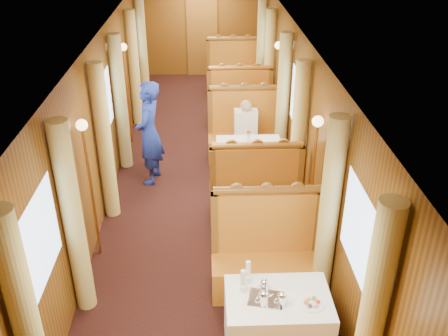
{
  "coord_description": "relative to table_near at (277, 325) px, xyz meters",
  "views": [
    {
      "loc": [
        0.07,
        -7.2,
        4.23
      ],
      "look_at": [
        0.29,
        -1.35,
        1.05
      ],
      "focal_mm": 40.0,
      "sensor_mm": 36.0,
      "label": 1
    }
  ],
  "objects": [
    {
      "name": "floor",
      "position": [
        -0.75,
        3.5,
        -0.38
      ],
      "size": [
        3.0,
        12.0,
        0.01
      ],
      "primitive_type": null,
      "color": "black",
      "rests_on": "ground"
    },
    {
      "name": "ceiling",
      "position": [
        -0.75,
        3.5,
        2.12
      ],
      "size": [
        3.0,
        12.0,
        0.01
      ],
      "primitive_type": null,
      "rotation": [
        3.14,
        0.0,
        0.0
      ],
      "color": "silver",
      "rests_on": "wall_left"
    },
    {
      "name": "wall_far",
      "position": [
        -0.75,
        9.5,
        0.88
      ],
      "size": [
        3.0,
        0.01,
        2.5
      ],
      "primitive_type": null,
      "rotation": [
        1.57,
        0.0,
        0.0
      ],
      "color": "brown",
      "rests_on": "floor"
    },
    {
      "name": "wall_left",
      "position": [
        -2.25,
        3.5,
        0.88
      ],
      "size": [
        0.01,
        12.0,
        2.5
      ],
      "primitive_type": null,
      "rotation": [
        1.57,
        0.0,
        1.57
      ],
      "color": "brown",
      "rests_on": "floor"
    },
    {
      "name": "wall_right",
      "position": [
        0.75,
        3.5,
        0.88
      ],
      "size": [
        0.01,
        12.0,
        2.5
      ],
      "primitive_type": null,
      "rotation": [
        1.57,
        0.0,
        -1.57
      ],
      "color": "brown",
      "rests_on": "floor"
    },
    {
      "name": "doorway_far",
      "position": [
        -0.75,
        9.47,
        0.62
      ],
      "size": [
        0.8,
        0.04,
        2.0
      ],
      "primitive_type": "cube",
      "color": "brown",
      "rests_on": "floor"
    },
    {
      "name": "table_near",
      "position": [
        0.0,
        0.0,
        0.0
      ],
      "size": [
        1.05,
        0.72,
        0.75
      ],
      "primitive_type": "cube",
      "color": "white",
      "rests_on": "floor"
    },
    {
      "name": "banquette_near_aft",
      "position": [
        0.0,
        1.01,
        0.05
      ],
      "size": [
        1.3,
        0.55,
        1.34
      ],
      "color": "#A94812",
      "rests_on": "floor"
    },
    {
      "name": "table_mid",
      "position": [
        0.0,
        3.5,
        0.0
      ],
      "size": [
        1.05,
        0.72,
        0.75
      ],
      "primitive_type": "cube",
      "color": "white",
      "rests_on": "floor"
    },
    {
      "name": "banquette_mid_fwd",
      "position": [
        0.0,
        2.49,
        0.05
      ],
      "size": [
        1.3,
        0.55,
        1.34
      ],
      "color": "#A94812",
      "rests_on": "floor"
    },
    {
      "name": "banquette_mid_aft",
      "position": [
        0.0,
        4.51,
        0.05
      ],
      "size": [
        1.3,
        0.55,
        1.34
      ],
      "color": "#A94812",
      "rests_on": "floor"
    },
    {
      "name": "table_far",
      "position": [
        0.0,
        7.0,
        0.0
      ],
      "size": [
        1.05,
        0.72,
        0.75
      ],
      "primitive_type": "cube",
      "color": "white",
      "rests_on": "floor"
    },
    {
      "name": "banquette_far_fwd",
      "position": [
        0.0,
        5.99,
        0.05
      ],
      "size": [
        1.3,
        0.55,
        1.34
      ],
      "color": "#A94812",
      "rests_on": "floor"
    },
    {
      "name": "banquette_far_aft",
      "position": [
        0.0,
        8.01,
        0.05
      ],
      "size": [
        1.3,
        0.55,
        1.34
      ],
      "color": "#A94812",
      "rests_on": "floor"
    },
    {
      "name": "tea_tray",
      "position": [
        -0.13,
        -0.03,
        0.38
      ],
      "size": [
        0.39,
        0.33,
        0.01
      ],
      "primitive_type": "cube",
      "rotation": [
        0.0,
        0.0,
        -0.22
      ],
      "color": "silver",
      "rests_on": "table_near"
    },
    {
      "name": "teapot_left",
      "position": [
        -0.16,
        -0.1,
        0.44
      ],
      "size": [
        0.2,
        0.17,
        0.14
      ],
      "primitive_type": null,
      "rotation": [
        0.0,
        0.0,
        0.35
      ],
      "color": "silver",
      "rests_on": "tea_tray"
    },
    {
      "name": "teapot_right",
      "position": [
        0.01,
        -0.11,
        0.44
      ],
      "size": [
        0.18,
        0.16,
        0.12
      ],
      "primitive_type": null,
      "rotation": [
        0.0,
        0.0,
        0.34
      ],
      "color": "silver",
      "rests_on": "tea_tray"
    },
    {
      "name": "teapot_back",
      "position": [
        -0.14,
        0.09,
        0.43
      ],
      "size": [
        0.17,
        0.14,
        0.12
      ],
      "primitive_type": null,
      "rotation": [
        0.0,
        0.0,
        0.29
      ],
      "color": "silver",
      "rests_on": "tea_tray"
    },
    {
      "name": "fruit_plate",
      "position": [
        0.31,
        -0.11,
        0.39
      ],
      "size": [
        0.24,
        0.24,
        0.05
      ],
      "rotation": [
        0.0,
        0.0,
        -0.14
      ],
      "color": "white",
      "rests_on": "table_near"
    },
    {
      "name": "cup_inboard",
      "position": [
        -0.35,
        0.1,
        0.48
      ],
      "size": [
        0.08,
        0.08,
        0.26
      ],
      "rotation": [
        0.0,
        0.0,
        -0.25
      ],
      "color": "white",
      "rests_on": "table_near"
    },
    {
      "name": "cup_outboard",
      "position": [
        -0.29,
        0.23,
        0.48
      ],
      "size": [
        0.08,
        0.08,
        0.26
      ],
      "rotation": [
        0.0,
        0.0,
        -0.1
      ],
      "color": "white",
      "rests_on": "table_near"
    },
    {
      "name": "rose_vase_mid",
      "position": [
        -0.02,
        3.47,
        0.55
      ],
      "size": [
        0.06,
        0.06,
        0.36
      ],
      "rotation": [
        0.0,
        0.0,
        -0.01
      ],
      "color": "silver",
      "rests_on": "table_mid"
    },
    {
      "name": "rose_vase_far",
      "position": [
        -0.03,
        6.97,
        0.55
      ],
      "size": [
        0.06,
        0.06,
        0.36
      ],
      "rotation": [
        0.0,
        0.0,
        0.43
      ],
      "color": "silver",
      "rests_on": "table_far"
    },
    {
      "name": "window_left_near",
      "position": [
        -2.24,
        0.0,
        1.07
      ],
      "size": [
        0.01,
        1.2,
        0.9
      ],
      "primitive_type": null,
      "rotation": [
        1.57,
        0.0,
        1.57
      ],
      "color": "#93ADD1",
      "rests_on": "wall_left"
    },
    {
      "name": "curtain_left_near_a",
      "position": [
        -2.13,
        -0.78,
        0.8
      ],
      "size": [
        0.22,
        0.22,
        2.35
      ],
      "primitive_type": "cylinder",
      "color": "#D1BF6B",
      "rests_on": "floor"
    },
    {
      "name": "curtain_left_near_b",
      "position": [
        -2.13,
        0.78,
        0.8
      ],
      "size": [
        0.22,
        0.22,
        2.35
      ],
      "primitive_type": "cylinder",
      "color": "#D1BF6B",
      "rests_on": "floor"
    },
    {
      "name": "window_right_near",
      "position": [
        0.74,
        0.0,
        1.07
      ],
      "size": [
        0.01,
        1.2,
        0.9
      ],
      "primitive_type": null,
      "rotation": [
        1.57,
        0.0,
        -1.57
      ],
      "color": "#93ADD1",
      "rests_on": "wall_right"
    },
    {
      "name": "curtain_right_near_a",
      "position": [
        0.63,
        -0.78,
        0.8
      ],
      "size": [
        0.22,
        0.22,
        2.35
      ],
      "primitive_type": "cylinder",
      "color": "#D1BF6B",
      "rests_on": "floor"
    },
    {
      "name": "curtain_right_near_b",
      "position": [
        0.63,
        0.78,
        0.8
      ],
      "size": [
        0.22,
        0.22,
        2.35
      ],
      "primitive_type": "cylinder",
      "color": "#D1BF6B",
      "rests_on": "floor"
    },
    {
      "name": "window_left_mid",
      "position": [
        -2.24,
        3.5,
        1.07
      ],
      "size": [
        0.01,
        1.2,
        0.9
      ],
      "primitive_type": null,
      "rotation": [
        1.57,
        0.0,
        1.57
      ],
      "color": "#93ADD1",
      "rests_on": "wall_left"
    },
    {
      "name": "curtain_left_mid_a",
      "position": [
        -2.13,
        2.72,
        0.8
      ],
      "size": [
        0.22,
        0.22,
        2.35
      ],
      "primitive_type": "cylinder",
      "color": "#D1BF6B",
      "rests_on": "floor"
    },
    {
      "name": "curtain_left_mid_b",
      "position": [
        -2.13,
        4.28,
        0.8
      ],
      "size": [
        0.22,
        0.22,
        2.35
      ],
      "primitive_type": "cylinder",
      "color": "#D1BF6B",
      "rests_on": "floor"
    },
    {
      "name": "window_right_mid",
      "position": [
        0.74,
        3.5,
        1.07
      ],
      "size": [
        0.01,
        1.2,
        0.9
      ],
      "primitive_type": null,
      "rotation": [
        1.57,
        0.0,
        -1.57
      ],
      "color": "#93ADD1",
      "rests_on": "wall_right"
    },
    {
      "name": "curtain_right_mid_a",
      "position": [
        0.63,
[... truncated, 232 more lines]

